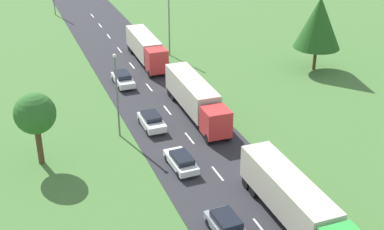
% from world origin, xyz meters
% --- Properties ---
extents(road, '(10.00, 140.00, 0.06)m').
position_xyz_m(road, '(0.00, 24.50, 0.03)').
color(road, '#2B2B30').
rests_on(road, ground).
extents(lane_marking_centre, '(0.16, 119.53, 0.01)m').
position_xyz_m(lane_marking_centre, '(0.00, 20.10, 0.07)').
color(lane_marking_centre, white).
rests_on(lane_marking_centre, road).
extents(truck_lead, '(2.52, 13.59, 3.50)m').
position_xyz_m(truck_lead, '(2.38, 15.70, 2.10)').
color(truck_lead, green).
rests_on(truck_lead, road).
extents(truck_second, '(2.71, 13.35, 3.58)m').
position_xyz_m(truck_second, '(2.41, 35.81, 2.11)').
color(truck_second, red).
rests_on(truck_second, road).
extents(truck_third, '(2.75, 12.22, 3.45)m').
position_xyz_m(truck_third, '(2.17, 53.12, 2.07)').
color(truck_third, red).
rests_on(truck_third, road).
extents(car_second, '(2.01, 4.28, 1.49)m').
position_xyz_m(car_second, '(-2.64, 16.62, 0.84)').
color(car_second, '#8C939E').
rests_on(car_second, road).
extents(car_third, '(1.89, 4.35, 1.38)m').
position_xyz_m(car_third, '(-2.61, 26.30, 0.79)').
color(car_third, white).
rests_on(car_third, road).
extents(car_fourth, '(1.93, 4.12, 1.47)m').
position_xyz_m(car_fourth, '(-2.76, 34.57, 0.84)').
color(car_fourth, white).
rests_on(car_fourth, road).
extents(car_fifth, '(1.91, 4.54, 1.52)m').
position_xyz_m(car_fifth, '(-2.68, 46.46, 0.85)').
color(car_fifth, white).
rests_on(car_fifth, road).
extents(lamppost_second, '(0.36, 0.36, 8.41)m').
position_xyz_m(lamppost_second, '(-6.14, 34.23, 4.69)').
color(lamppost_second, slate).
rests_on(lamppost_second, ground).
extents(lamppost_third, '(0.36, 0.36, 7.98)m').
position_xyz_m(lamppost_third, '(5.97, 54.73, 4.46)').
color(lamppost_third, slate).
rests_on(lamppost_third, ground).
extents(tree_birch, '(3.60, 3.60, 6.68)m').
position_xyz_m(tree_birch, '(-13.87, 31.67, 4.82)').
color(tree_birch, '#513823').
rests_on(tree_birch, ground).
extents(tree_maple, '(5.81, 5.81, 9.38)m').
position_xyz_m(tree_maple, '(21.50, 42.93, 6.17)').
color(tree_maple, '#513823').
rests_on(tree_maple, ground).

